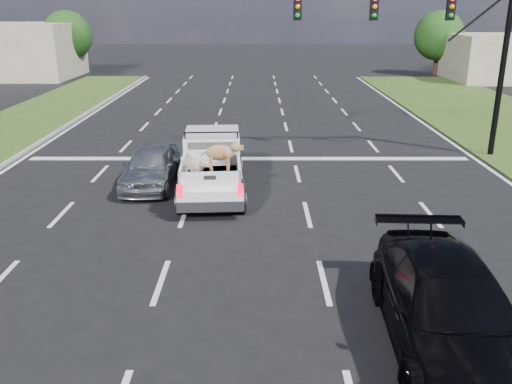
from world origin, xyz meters
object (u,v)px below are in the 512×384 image
at_px(traffic_signal, 443,32).
at_px(silver_sedan, 151,166).
at_px(black_coupe, 449,308).
at_px(pickup_truck, 212,164).

xyz_separation_m(traffic_signal, silver_sedan, (-10.35, -3.84, -4.06)).
bearing_deg(silver_sedan, black_coupe, -52.23).
height_order(traffic_signal, silver_sedan, traffic_signal).
relative_size(pickup_truck, silver_sedan, 1.34).
xyz_separation_m(pickup_truck, black_coupe, (4.67, -8.47, -0.14)).
relative_size(traffic_signal, pickup_truck, 1.74).
height_order(pickup_truck, black_coupe, pickup_truck).
distance_m(silver_sedan, black_coupe, 11.22).
distance_m(traffic_signal, black_coupe, 13.91).
distance_m(pickup_truck, black_coupe, 9.67).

